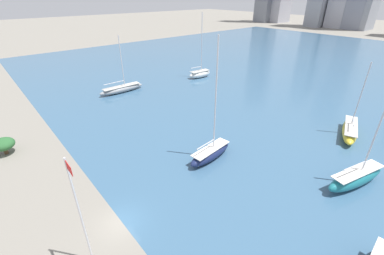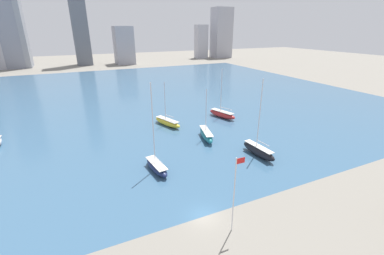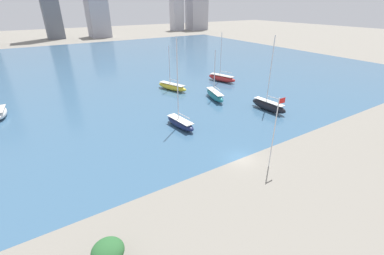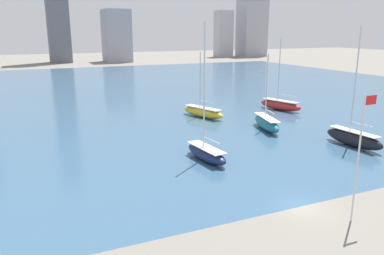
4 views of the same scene
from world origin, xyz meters
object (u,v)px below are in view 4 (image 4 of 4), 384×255
at_px(sailboat_yellow, 203,112).
at_px(sailboat_teal, 266,123).
at_px(sailboat_red, 280,105).
at_px(sailboat_navy, 206,152).
at_px(sailboat_black, 353,138).
at_px(flag_pole, 359,154).

distance_m(sailboat_yellow, sailboat_teal, 12.96).
xyz_separation_m(sailboat_red, sailboat_yellow, (-16.30, 0.43, -0.09)).
relative_size(sailboat_red, sailboat_navy, 0.86).
bearing_deg(sailboat_black, flag_pole, -140.92).
height_order(sailboat_red, sailboat_teal, sailboat_red).
bearing_deg(sailboat_red, sailboat_teal, -151.96).
height_order(sailboat_black, sailboat_teal, sailboat_black).
bearing_deg(sailboat_yellow, flag_pole, -117.81).
height_order(sailboat_red, sailboat_yellow, sailboat_red).
distance_m(sailboat_red, sailboat_teal, 15.96).
height_order(flag_pole, sailboat_yellow, sailboat_yellow).
xyz_separation_m(flag_pole, sailboat_red, (21.51, 38.22, -4.58)).
height_order(sailboat_yellow, sailboat_teal, sailboat_teal).
bearing_deg(sailboat_yellow, sailboat_black, -85.95).
xyz_separation_m(flag_pole, sailboat_black, (15.86, 14.95, -4.45)).
height_order(sailboat_red, sailboat_navy, sailboat_navy).
bearing_deg(sailboat_black, sailboat_navy, 167.64).
bearing_deg(sailboat_red, sailboat_yellow, 160.69).
bearing_deg(sailboat_teal, sailboat_yellow, 127.54).
bearing_deg(flag_pole, sailboat_red, 60.63).
bearing_deg(flag_pole, sailboat_navy, 103.47).
height_order(sailboat_red, sailboat_black, sailboat_black).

